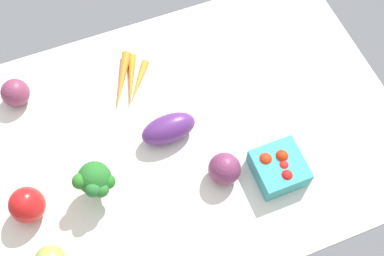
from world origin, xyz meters
TOP-DOWN VIEW (x-y plane):
  - tablecloth at (0.00, 0.00)cm, footprint 104.00×76.00cm
  - carrot_bunch at (-10.34, 19.40)cm, footprint 13.69×17.44cm
  - eggplant at (-5.71, 1.14)cm, footprint 13.94×7.45cm
  - red_onion_center at (2.79, -13.65)cm, footprint 7.72×7.72cm
  - broccoli_head at (-25.99, -7.01)cm, footprint 9.14×8.71cm
  - bell_pepper_red at (-41.81, -5.93)cm, footprint 9.33×9.33cm
  - red_onion_near_basket at (-38.35, 24.95)cm, footprint 7.18×7.18cm
  - berry_basket at (14.95, -17.70)cm, footprint 11.46×11.46cm

SIDE VIEW (x-z plane):
  - tablecloth at x=0.00cm, z-range 0.00..2.00cm
  - carrot_bunch at x=-10.34cm, z-range 1.87..4.45cm
  - berry_basket at x=14.95cm, z-range 1.68..8.40cm
  - eggplant at x=-5.71cm, z-range 2.00..9.05cm
  - red_onion_near_basket at x=-38.35cm, z-range 2.00..9.18cm
  - red_onion_center at x=2.79cm, z-range 2.00..9.72cm
  - bell_pepper_red at x=-41.81cm, z-range 2.00..11.32cm
  - broccoli_head at x=-25.99cm, z-range 3.61..14.85cm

